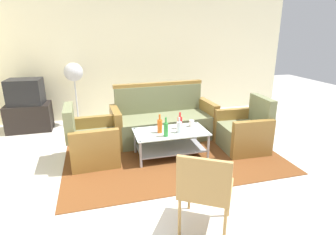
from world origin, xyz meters
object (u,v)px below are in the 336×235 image
object	(u,v)px
armchair_right	(244,132)
television	(25,92)
cup	(192,123)
couch	(163,121)
tv_stand	(29,117)
pedestal_fan	(74,76)
armchair_left	(92,143)
bottle_orange	(160,126)
wicker_chair	(205,187)
coffee_table	(171,140)
bottle_green	(166,129)
bottle_clear	(179,127)
bottle_red	(180,122)

from	to	relation	value
armchair_right	television	distance (m)	4.04
cup	television	distance (m)	3.21
couch	tv_stand	distance (m)	2.63
pedestal_fan	armchair_left	bearing A→B (deg)	-81.59
armchair_left	television	xyz separation A→B (m)	(-1.15, 1.69, 0.47)
cup	television	bearing A→B (deg)	147.46
bottle_orange	television	xyz separation A→B (m)	(-2.14, 1.85, 0.24)
television	pedestal_fan	bearing A→B (deg)	-172.38
armchair_right	wicker_chair	size ratio (longest dim) A/B	1.01
armchair_left	tv_stand	bearing A→B (deg)	-147.62
armchair_left	tv_stand	world-z (taller)	armchair_left
coffee_table	television	world-z (taller)	television
couch	armchair_right	size ratio (longest dim) A/B	2.15
couch	wicker_chair	distance (m)	2.44
bottle_orange	bottle_green	world-z (taller)	bottle_green
armchair_right	bottle_orange	size ratio (longest dim) A/B	3.01
armchair_left	tv_stand	xyz separation A→B (m)	(-1.15, 1.68, -0.03)
bottle_clear	coffee_table	bearing A→B (deg)	142.87
bottle_orange	couch	bearing A→B (deg)	71.87
armchair_right	tv_stand	distance (m)	4.01
bottle_clear	bottle_red	distance (m)	0.17
bottle_clear	bottle_orange	xyz separation A→B (m)	(-0.28, 0.07, 0.02)
couch	bottle_red	size ratio (longest dim) A/B	7.02
armchair_left	bottle_green	distance (m)	1.12
cup	television	world-z (taller)	television
armchair_left	bottle_clear	xyz separation A→B (m)	(1.27, -0.24, 0.21)
tv_stand	television	distance (m)	0.50
couch	bottle_clear	bearing A→B (deg)	89.43
bottle_red	tv_stand	size ratio (longest dim) A/B	0.33
coffee_table	pedestal_fan	xyz separation A→B (m)	(-1.42, 1.89, 0.74)
bottle_clear	pedestal_fan	world-z (taller)	pedestal_fan
couch	bottle_orange	bearing A→B (deg)	69.29
coffee_table	tv_stand	bearing A→B (deg)	141.47
tv_stand	pedestal_fan	distance (m)	1.17
bottle_green	armchair_left	bearing A→B (deg)	162.64
bottle_red	pedestal_fan	distance (m)	2.46
bottle_green	wicker_chair	distance (m)	1.51
bottle_green	pedestal_fan	bearing A→B (deg)	122.24
couch	bottle_orange	xyz separation A→B (m)	(-0.25, -0.76, 0.20)
bottle_green	bottle_clear	bearing A→B (deg)	21.45
bottle_red	pedestal_fan	size ratio (longest dim) A/B	0.21
bottle_red	armchair_left	bearing A→B (deg)	176.61
tv_stand	television	world-z (taller)	television
couch	bottle_green	bearing A→B (deg)	75.24
armchair_left	coffee_table	size ratio (longest dim) A/B	0.77
bottle_clear	tv_stand	size ratio (longest dim) A/B	0.30
couch	cup	world-z (taller)	couch
bottle_green	tv_stand	xyz separation A→B (m)	(-2.19, 2.01, -0.26)
armchair_right	cup	xyz separation A→B (m)	(-0.85, 0.17, 0.17)
coffee_table	cup	bearing A→B (deg)	18.13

